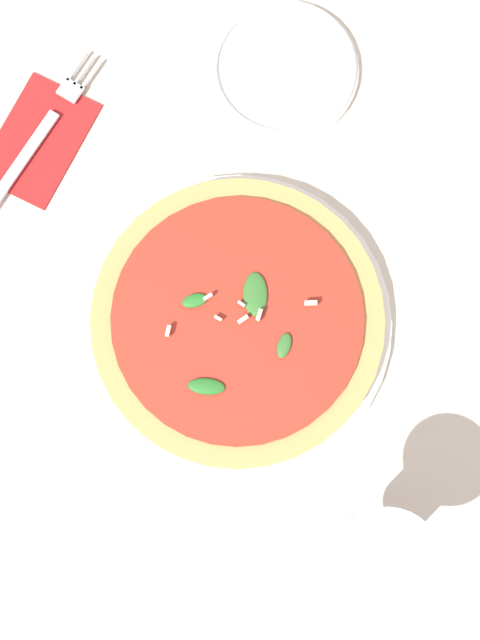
# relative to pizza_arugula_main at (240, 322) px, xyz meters

# --- Properties ---
(ground_plane) EXTENTS (6.00, 6.00, 0.00)m
(ground_plane) POSITION_rel_pizza_arugula_main_xyz_m (0.01, -0.03, -0.02)
(ground_plane) COLOR beige
(pizza_arugula_main) EXTENTS (0.32, 0.32, 0.05)m
(pizza_arugula_main) POSITION_rel_pizza_arugula_main_xyz_m (0.00, 0.00, 0.00)
(pizza_arugula_main) COLOR white
(pizza_arugula_main) RESTS_ON ground_plane
(wine_glass) EXTENTS (0.10, 0.10, 0.16)m
(wine_glass) POSITION_rel_pizza_arugula_main_xyz_m (-0.20, -0.17, 0.10)
(wine_glass) COLOR white
(wine_glass) RESTS_ON ground_plane
(napkin) EXTENTS (0.15, 0.12, 0.01)m
(napkin) POSITION_rel_pizza_arugula_main_xyz_m (0.16, 0.25, -0.01)
(napkin) COLOR #B21E1E
(napkin) RESTS_ON ground_plane
(fork) EXTENTS (0.20, 0.09, 0.00)m
(fork) POSITION_rel_pizza_arugula_main_xyz_m (0.16, 0.25, -0.01)
(fork) COLOR silver
(fork) RESTS_ON ground_plane
(side_plate_white) EXTENTS (0.17, 0.17, 0.02)m
(side_plate_white) POSITION_rel_pizza_arugula_main_xyz_m (0.29, 0.01, -0.01)
(side_plate_white) COLOR white
(side_plate_white) RESTS_ON ground_plane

